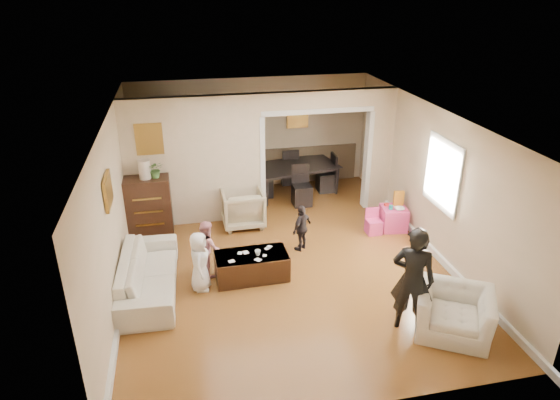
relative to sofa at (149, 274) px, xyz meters
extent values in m
plane|color=#9C6328|center=(2.30, 0.57, -0.31)|extent=(7.00, 7.00, 0.00)
cube|color=beige|center=(0.92, 2.37, 0.99)|extent=(2.75, 0.18, 2.60)
cube|color=beige|center=(4.77, 2.37, 0.99)|extent=(0.55, 0.18, 2.60)
cube|color=beige|center=(3.40, 2.37, 2.11)|extent=(2.22, 0.18, 0.35)
cube|color=white|center=(5.03, 0.17, 1.24)|extent=(0.03, 0.95, 1.10)
cube|color=brown|center=(0.10, 2.27, 1.54)|extent=(0.45, 0.03, 0.55)
cube|color=brown|center=(-0.41, -0.03, 1.49)|extent=(0.03, 0.55, 0.40)
cube|color=brown|center=(3.40, 4.01, 1.39)|extent=(0.45, 0.03, 0.55)
imported|color=silver|center=(0.00, 0.00, 0.00)|extent=(0.92, 2.18, 0.63)
imported|color=tan|center=(1.79, 2.00, 0.07)|extent=(0.83, 0.86, 0.77)
imported|color=silver|center=(4.22, -1.93, 0.01)|extent=(1.32, 1.27, 0.66)
cube|color=black|center=(-0.03, 1.99, 0.27)|extent=(0.85, 0.48, 1.17)
cylinder|color=beige|center=(-0.03, 1.99, 1.04)|extent=(0.22, 0.22, 0.36)
imported|color=#436C30|center=(0.17, 1.99, 1.02)|extent=(0.30, 0.26, 0.33)
cube|color=#341D10|center=(1.66, 0.03, -0.09)|extent=(1.21, 0.63, 0.45)
imported|color=silver|center=(1.76, -0.02, 0.18)|extent=(0.10, 0.10, 0.09)
cube|color=#D7387D|center=(4.71, 1.21, -0.08)|extent=(0.54, 0.54, 0.47)
cube|color=yellow|center=(4.83, 1.31, 0.30)|extent=(0.21, 0.10, 0.30)
cylinder|color=teal|center=(4.61, 1.16, 0.19)|extent=(0.08, 0.08, 0.08)
cube|color=red|center=(4.59, 1.33, 0.18)|extent=(0.09, 0.08, 0.05)
imported|color=white|center=(4.76, 1.09, 0.18)|extent=(0.22, 0.22, 0.05)
imported|color=black|center=(3.20, 3.36, 0.03)|extent=(2.11, 1.42, 0.68)
imported|color=black|center=(3.65, -1.71, 0.50)|extent=(0.71, 0.64, 1.62)
imported|color=white|center=(0.81, -0.12, 0.19)|extent=(0.39, 0.53, 1.01)
imported|color=pink|center=(0.96, 0.33, 0.17)|extent=(0.52, 0.58, 0.98)
imported|color=black|center=(2.71, 0.78, 0.13)|extent=(0.54, 0.51, 0.90)
cube|color=white|center=(1.74, -0.16, 0.14)|extent=(0.14, 0.14, 0.00)
cube|color=white|center=(1.99, 0.21, 0.14)|extent=(0.13, 0.13, 0.00)
cube|color=white|center=(1.58, 0.11, 0.14)|extent=(0.10, 0.12, 0.00)
cube|color=white|center=(1.32, -0.12, 0.14)|extent=(0.12, 0.10, 0.00)
cube|color=white|center=(1.87, -0.05, 0.14)|extent=(0.08, 0.09, 0.00)
cube|color=white|center=(1.48, 0.11, 0.14)|extent=(0.10, 0.11, 0.00)
cube|color=white|center=(1.95, 0.17, 0.14)|extent=(0.10, 0.10, 0.00)
camera|label=1|loc=(0.69, -6.90, 4.26)|focal=31.37mm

